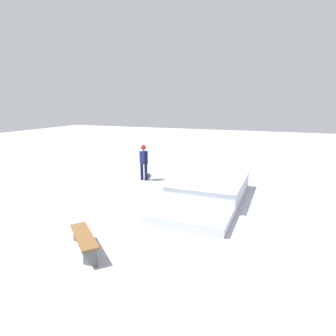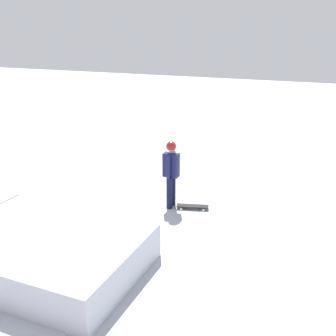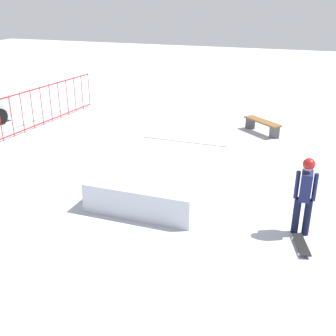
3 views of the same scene
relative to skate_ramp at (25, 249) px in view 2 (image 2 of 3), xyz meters
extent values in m
cube|color=silver|center=(-0.48, 0.00, 0.03)|extent=(3.62, 2.63, 0.70)
cylinder|color=black|center=(-1.59, -3.64, 0.09)|extent=(0.15, 0.15, 0.82)
cylinder|color=black|center=(-1.59, -3.42, 0.09)|extent=(0.15, 0.15, 0.82)
cube|color=#191E4C|center=(-1.59, -3.53, 0.80)|extent=(0.38, 0.22, 0.60)
cylinder|color=#191E4C|center=(-1.59, -3.71, 0.80)|extent=(0.09, 0.09, 0.60)
cylinder|color=#191E4C|center=(-1.59, -3.36, 0.80)|extent=(0.09, 0.09, 0.60)
sphere|color=tan|center=(-1.59, -3.53, 1.25)|extent=(0.22, 0.22, 0.22)
sphere|color=#A51919|center=(-1.59, -3.53, 1.28)|extent=(0.25, 0.25, 0.25)
cube|color=black|center=(-2.15, -3.60, -0.23)|extent=(0.82, 0.41, 0.02)
cylinder|color=silver|center=(-2.39, -3.79, -0.29)|extent=(0.06, 0.04, 0.06)
cylinder|color=silver|center=(-2.45, -3.57, -0.29)|extent=(0.06, 0.04, 0.06)
cylinder|color=silver|center=(-1.85, -3.64, -0.29)|extent=(0.06, 0.04, 0.06)
cylinder|color=silver|center=(-1.91, -3.41, -0.29)|extent=(0.06, 0.04, 0.06)
camera|label=1|loc=(10.36, 2.50, 3.36)|focal=30.31mm
camera|label=2|loc=(-5.22, 5.33, 4.06)|focal=43.88mm
camera|label=3|loc=(-9.71, -3.41, 4.41)|focal=44.26mm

